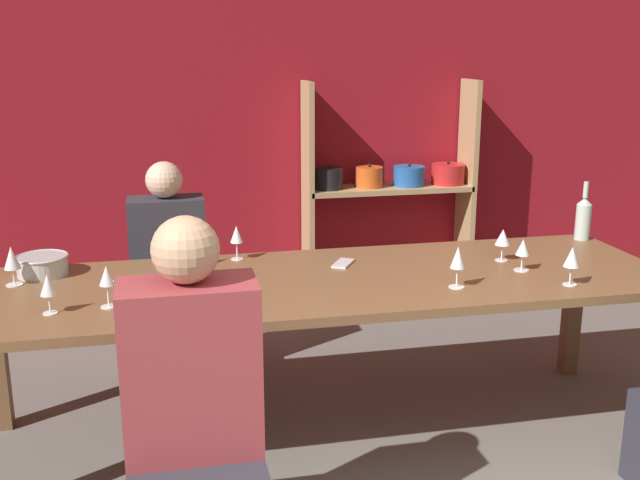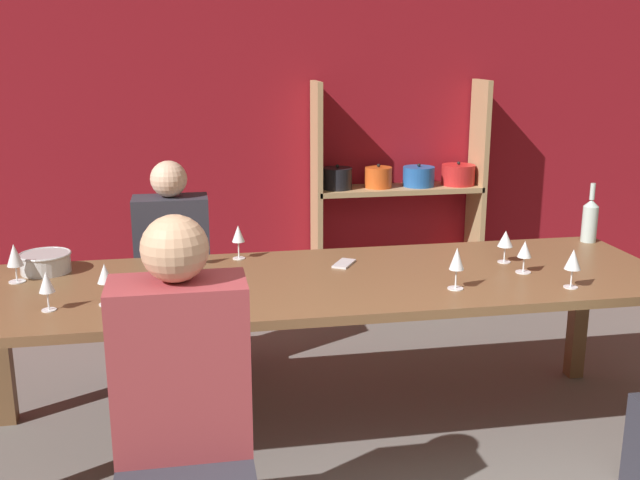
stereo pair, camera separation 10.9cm
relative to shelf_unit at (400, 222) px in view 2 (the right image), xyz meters
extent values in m
cube|color=maroon|center=(-0.84, 0.20, 0.80)|extent=(8.80, 0.06, 2.70)
cube|color=tan|center=(-0.60, 0.00, 0.22)|extent=(0.04, 0.30, 1.54)
cube|color=tan|center=(0.57, 0.00, 0.22)|extent=(0.04, 0.30, 1.54)
cube|color=tan|center=(-0.02, 0.00, -0.54)|extent=(1.17, 0.30, 0.04)
cylinder|color=silver|center=(-0.46, 0.00, -0.45)|extent=(0.24, 0.24, 0.13)
sphere|color=black|center=(-0.46, 0.00, -0.38)|extent=(0.02, 0.02, 0.02)
cylinder|color=red|center=(-0.16, 0.00, -0.46)|extent=(0.20, 0.20, 0.12)
sphere|color=black|center=(-0.16, 0.00, -0.39)|extent=(0.02, 0.02, 0.02)
cylinder|color=#338447|center=(0.13, 0.00, -0.45)|extent=(0.22, 0.22, 0.14)
sphere|color=black|center=(0.13, 0.00, -0.36)|extent=(0.02, 0.02, 0.02)
cylinder|color=red|center=(0.42, 0.00, -0.45)|extent=(0.24, 0.24, 0.14)
sphere|color=black|center=(0.42, 0.00, -0.37)|extent=(0.02, 0.02, 0.02)
cube|color=tan|center=(-0.02, 0.00, 0.24)|extent=(1.17, 0.30, 0.04)
cylinder|color=black|center=(-0.46, 0.00, 0.33)|extent=(0.20, 0.20, 0.15)
sphere|color=black|center=(-0.46, 0.00, 0.41)|extent=(0.02, 0.02, 0.02)
cylinder|color=#E0561E|center=(-0.16, 0.00, 0.32)|extent=(0.19, 0.19, 0.14)
sphere|color=black|center=(-0.16, 0.00, 0.41)|extent=(0.02, 0.02, 0.02)
cylinder|color=#235BAD|center=(0.13, 0.00, 0.32)|extent=(0.22, 0.22, 0.14)
sphere|color=black|center=(0.13, 0.00, 0.40)|extent=(0.02, 0.02, 0.02)
cylinder|color=red|center=(0.42, 0.00, 0.33)|extent=(0.24, 0.24, 0.14)
sphere|color=black|center=(0.42, 0.00, 0.41)|extent=(0.02, 0.02, 0.02)
cube|color=brown|center=(-0.90, -1.89, 0.20)|extent=(3.12, 0.96, 0.04)
cube|color=brown|center=(-2.39, -1.49, -0.19)|extent=(0.08, 0.08, 0.73)
cube|color=brown|center=(0.58, -1.49, -0.19)|extent=(0.08, 0.08, 0.73)
cylinder|color=#B7BABC|center=(-2.13, -1.57, 0.26)|extent=(0.22, 0.22, 0.09)
torus|color=#B7BABC|center=(-2.13, -1.57, 0.30)|extent=(0.23, 0.23, 0.01)
cylinder|color=#B2C6C1|center=(0.58, -1.51, 0.32)|extent=(0.08, 0.08, 0.19)
cone|color=#B2C6C1|center=(0.58, -1.51, 0.43)|extent=(0.08, 0.08, 0.04)
cylinder|color=#B2C6C1|center=(0.58, -1.51, 0.49)|extent=(0.03, 0.03, 0.09)
cylinder|color=white|center=(-2.23, -1.70, 0.22)|extent=(0.07, 0.07, 0.00)
cylinder|color=white|center=(-2.23, -1.70, 0.26)|extent=(0.01, 0.01, 0.07)
cone|color=white|center=(-2.23, -1.70, 0.34)|extent=(0.07, 0.07, 0.10)
cylinder|color=maroon|center=(-2.23, -1.70, 0.32)|extent=(0.04, 0.04, 0.04)
cylinder|color=white|center=(-1.82, -2.08, 0.22)|extent=(0.06, 0.06, 0.00)
cylinder|color=white|center=(-1.82, -2.08, 0.27)|extent=(0.01, 0.01, 0.09)
cone|color=white|center=(-1.82, -2.08, 0.35)|extent=(0.06, 0.06, 0.08)
cylinder|color=white|center=(-0.38, -2.14, 0.22)|extent=(0.07, 0.07, 0.00)
cylinder|color=white|center=(-0.38, -2.14, 0.27)|extent=(0.01, 0.01, 0.08)
cone|color=white|center=(-0.38, -2.14, 0.35)|extent=(0.06, 0.06, 0.09)
cylinder|color=maroon|center=(-0.38, -2.14, 0.33)|extent=(0.03, 0.03, 0.04)
cylinder|color=white|center=(0.11, -2.21, 0.22)|extent=(0.06, 0.06, 0.00)
cylinder|color=white|center=(0.11, -2.21, 0.26)|extent=(0.01, 0.01, 0.08)
cone|color=white|center=(0.11, -2.21, 0.35)|extent=(0.07, 0.07, 0.09)
cylinder|color=white|center=(-1.47, -1.89, 0.22)|extent=(0.06, 0.06, 0.00)
cylinder|color=white|center=(-1.47, -1.89, 0.27)|extent=(0.01, 0.01, 0.09)
cone|color=white|center=(-1.47, -1.89, 0.36)|extent=(0.07, 0.07, 0.09)
cylinder|color=beige|center=(-1.47, -1.89, 0.33)|extent=(0.04, 0.04, 0.04)
cylinder|color=white|center=(-2.04, -2.11, 0.22)|extent=(0.06, 0.06, 0.00)
cylinder|color=white|center=(-2.04, -2.11, 0.26)|extent=(0.01, 0.01, 0.07)
cone|color=white|center=(-2.04, -2.11, 0.34)|extent=(0.06, 0.06, 0.08)
cylinder|color=maroon|center=(-2.04, -2.11, 0.32)|extent=(0.03, 0.03, 0.03)
cylinder|color=white|center=(-1.25, -1.51, 0.22)|extent=(0.06, 0.06, 0.00)
cylinder|color=white|center=(-1.25, -1.51, 0.27)|extent=(0.01, 0.01, 0.08)
cone|color=white|center=(-1.25, -1.51, 0.35)|extent=(0.06, 0.06, 0.08)
cylinder|color=maroon|center=(-1.25, -1.51, 0.33)|extent=(0.03, 0.03, 0.03)
cylinder|color=white|center=(-1.45, -1.58, 0.22)|extent=(0.07, 0.07, 0.00)
cylinder|color=white|center=(-1.45, -1.58, 0.26)|extent=(0.01, 0.01, 0.06)
cone|color=white|center=(-1.45, -1.58, 0.33)|extent=(0.06, 0.06, 0.09)
cylinder|color=beige|center=(-1.45, -1.58, 0.31)|extent=(0.03, 0.03, 0.04)
cylinder|color=white|center=(0.00, -1.97, 0.22)|extent=(0.07, 0.07, 0.00)
cylinder|color=white|center=(0.00, -1.97, 0.26)|extent=(0.01, 0.01, 0.07)
cone|color=white|center=(0.00, -1.97, 0.33)|extent=(0.06, 0.06, 0.07)
cylinder|color=white|center=(-0.01, -1.80, 0.22)|extent=(0.06, 0.06, 0.00)
cylinder|color=white|center=(-0.01, -1.80, 0.26)|extent=(0.01, 0.01, 0.07)
cone|color=white|center=(-0.01, -1.80, 0.34)|extent=(0.07, 0.07, 0.08)
cube|color=silver|center=(-0.77, -1.70, 0.23)|extent=(0.14, 0.16, 0.01)
cube|color=#2D2D38|center=(-1.58, -1.09, -0.33)|extent=(0.39, 0.49, 0.44)
cube|color=#2D2D38|center=(-1.58, -1.09, 0.17)|extent=(0.39, 0.22, 0.57)
sphere|color=beige|center=(-1.58, -1.09, 0.55)|extent=(0.19, 0.19, 0.19)
cube|color=#99383D|center=(-1.53, -2.75, 0.23)|extent=(0.43, 0.24, 0.57)
sphere|color=tan|center=(-1.53, -2.75, 0.62)|extent=(0.21, 0.21, 0.21)
camera|label=1|loc=(-1.59, -4.98, 1.23)|focal=42.00mm
camera|label=2|loc=(-1.49, -5.00, 1.23)|focal=42.00mm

